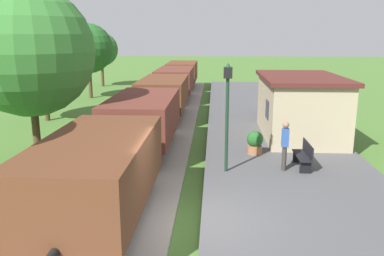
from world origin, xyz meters
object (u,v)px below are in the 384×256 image
(tree_trackside_far, at_px, (42,55))
(tree_field_left, at_px, (88,48))
(tree_trackside_mid, at_px, (29,52))
(lamp_post_near, at_px, (227,98))
(person_waiting, at_px, (285,144))
(tree_field_distant, at_px, (101,50))
(bench_down_platform, at_px, (268,105))
(station_hut, at_px, (300,106))
(freight_train, at_px, (164,96))
(potted_planter, at_px, (255,142))
(bench_near_hut, at_px, (304,155))

(tree_trackside_far, height_order, tree_field_left, tree_field_left)
(tree_trackside_mid, bearing_deg, lamp_post_near, -8.82)
(person_waiting, bearing_deg, tree_trackside_far, -28.17)
(tree_field_distant, bearing_deg, bench_down_platform, -44.91)
(tree_field_distant, bearing_deg, tree_trackside_far, -86.17)
(station_hut, relative_size, person_waiting, 3.39)
(freight_train, height_order, lamp_post_near, lamp_post_near)
(potted_planter, distance_m, tree_field_left, 18.97)
(station_hut, xyz_separation_m, person_waiting, (-1.46, -4.83, -0.47))
(bench_near_hut, bearing_deg, bench_down_platform, 90.00)
(freight_train, xyz_separation_m, lamp_post_near, (3.34, -9.40, 1.41))
(freight_train, bearing_deg, tree_trackside_far, -175.16)
(person_waiting, xyz_separation_m, tree_trackside_mid, (-9.11, 0.85, 3.05))
(station_hut, height_order, bench_near_hut, station_hut)
(station_hut, relative_size, bench_down_platform, 3.87)
(tree_field_left, bearing_deg, potted_planter, -53.28)
(freight_train, relative_size, tree_field_left, 5.77)
(bench_near_hut, bearing_deg, tree_field_left, 127.55)
(tree_trackside_far, height_order, tree_field_distant, tree_trackside_far)
(potted_planter, distance_m, tree_trackside_mid, 9.06)
(bench_near_hut, relative_size, tree_field_left, 0.27)
(freight_train, xyz_separation_m, potted_planter, (4.52, -7.29, -0.67))
(tree_trackside_mid, bearing_deg, tree_trackside_far, 110.52)
(station_hut, distance_m, tree_field_distant, 23.99)
(lamp_post_near, distance_m, tree_field_distant, 26.53)
(tree_trackside_mid, relative_size, tree_field_left, 1.17)
(potted_planter, bearing_deg, bench_down_platform, 79.32)
(freight_train, height_order, tree_field_left, tree_field_left)
(person_waiting, xyz_separation_m, lamp_post_near, (-2.01, -0.25, 1.62))
(bench_down_platform, distance_m, potted_planter, 8.44)
(bench_down_platform, xyz_separation_m, potted_planter, (-1.56, -8.29, 0.00))
(person_waiting, distance_m, tree_trackside_mid, 9.65)
(tree_trackside_mid, height_order, tree_field_distant, tree_trackside_mid)
(station_hut, bearing_deg, lamp_post_near, -124.26)
(lamp_post_near, distance_m, tree_trackside_far, 13.37)
(person_waiting, height_order, potted_planter, person_waiting)
(tree_trackside_far, bearing_deg, tree_trackside_mid, -69.48)
(freight_train, xyz_separation_m, station_hut, (6.80, -4.31, 0.26))
(station_hut, bearing_deg, potted_planter, -127.47)
(freight_train, bearing_deg, bench_near_hut, -55.60)
(tree_trackside_mid, bearing_deg, potted_planter, 6.91)
(bench_near_hut, relative_size, bench_down_platform, 1.00)
(freight_train, xyz_separation_m, tree_trackside_mid, (-3.77, -8.29, 2.84))
(lamp_post_near, relative_size, tree_trackside_far, 0.66)
(bench_near_hut, height_order, potted_planter, potted_planter)
(freight_train, relative_size, person_waiting, 19.06)
(station_hut, relative_size, lamp_post_near, 1.57)
(freight_train, relative_size, tree_trackside_mid, 4.95)
(person_waiting, height_order, tree_trackside_mid, tree_trackside_mid)
(freight_train, height_order, person_waiting, freight_train)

